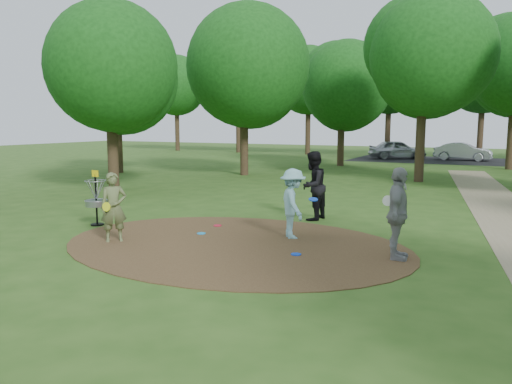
% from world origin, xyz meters
% --- Properties ---
extents(ground, '(100.00, 100.00, 0.00)m').
position_xyz_m(ground, '(0.00, 0.00, 0.00)').
color(ground, '#2D5119').
rests_on(ground, ground).
extents(dirt_clearing, '(8.40, 8.40, 0.02)m').
position_xyz_m(dirt_clearing, '(0.00, 0.00, 0.01)').
color(dirt_clearing, '#47301C').
rests_on(dirt_clearing, ground).
extents(parking_lot, '(14.00, 8.00, 0.01)m').
position_xyz_m(parking_lot, '(2.00, 30.00, 0.00)').
color(parking_lot, black).
rests_on(parking_lot, ground).
extents(player_observer_with_disc, '(0.71, 0.72, 1.67)m').
position_xyz_m(player_observer_with_disc, '(-2.71, -0.98, 0.84)').
color(player_observer_with_disc, '#5C693C').
rests_on(player_observer_with_disc, ground).
extents(player_throwing_with_disc, '(1.27, 1.28, 1.73)m').
position_xyz_m(player_throwing_with_disc, '(0.99, 1.23, 0.87)').
color(player_throwing_with_disc, '#8AC6CF').
rests_on(player_throwing_with_disc, ground).
extents(player_walking_with_disc, '(0.87, 1.06, 2.02)m').
position_xyz_m(player_walking_with_disc, '(0.63, 3.69, 1.01)').
color(player_walking_with_disc, black).
rests_on(player_walking_with_disc, ground).
extents(player_waiting_with_disc, '(0.60, 1.17, 1.94)m').
position_xyz_m(player_waiting_with_disc, '(3.67, 0.38, 0.97)').
color(player_waiting_with_disc, gray).
rests_on(player_waiting_with_disc, ground).
extents(disc_ground_cyan, '(0.22, 0.22, 0.02)m').
position_xyz_m(disc_ground_cyan, '(-1.26, 0.59, 0.03)').
color(disc_ground_cyan, '#1C9CE4').
rests_on(disc_ground_cyan, dirt_clearing).
extents(disc_ground_blue, '(0.22, 0.22, 0.02)m').
position_xyz_m(disc_ground_blue, '(1.67, -0.24, 0.03)').
color(disc_ground_blue, blue).
rests_on(disc_ground_blue, dirt_clearing).
extents(disc_ground_red, '(0.22, 0.22, 0.02)m').
position_xyz_m(disc_ground_red, '(-1.39, 1.62, 0.03)').
color(disc_ground_red, red).
rests_on(disc_ground_red, dirt_clearing).
extents(car_left, '(4.66, 3.35, 1.47)m').
position_xyz_m(car_left, '(-1.80, 30.00, 0.74)').
color(car_left, '#AEAFB6').
rests_on(car_left, ground).
extents(car_right, '(4.14, 1.65, 1.34)m').
position_xyz_m(car_right, '(2.94, 30.46, 0.67)').
color(car_right, '#AAABB2').
rests_on(car_right, ground).
extents(disc_golf_basket, '(0.63, 0.63, 1.54)m').
position_xyz_m(disc_golf_basket, '(-4.50, 0.30, 0.87)').
color(disc_golf_basket, black).
rests_on(disc_golf_basket, ground).
extents(tree_ring, '(36.72, 45.78, 9.09)m').
position_xyz_m(tree_ring, '(1.23, 9.26, 5.25)').
color(tree_ring, '#332316').
rests_on(tree_ring, ground).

